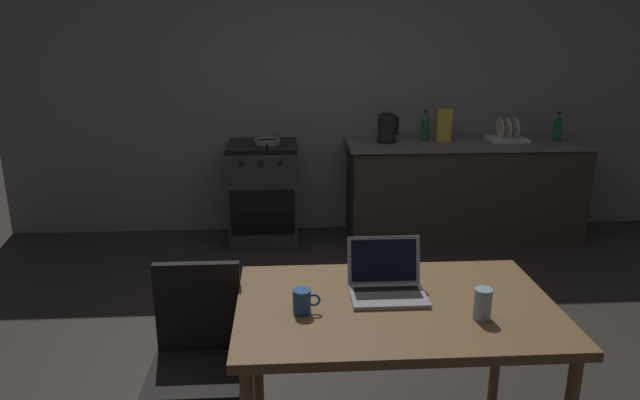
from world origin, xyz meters
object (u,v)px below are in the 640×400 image
dining_table (395,319)px  dish_rack (507,136)px  frying_pan (267,141)px  laptop (387,284)px  electric_kettle (387,128)px  drinking_glass (483,304)px  stove_oven (264,193)px  cereal_box (444,125)px  coffee_mug (302,301)px  bottle (558,128)px  chair (197,351)px  bottle_b (425,126)px

dining_table → dish_rack: (1.54, 2.85, 0.25)m
dining_table → frying_pan: frying_pan is taller
dining_table → laptop: bearing=105.4°
laptop → electric_kettle: bearing=87.0°
frying_pan → drinking_glass: size_ratio=3.21×
stove_oven → electric_kettle: electric_kettle is taller
dish_rack → cereal_box: bearing=178.0°
coffee_mug → electric_kettle: bearing=73.9°
electric_kettle → cereal_box: (0.51, 0.02, 0.02)m
coffee_mug → cereal_box: bearing=65.2°
stove_oven → bottle: 2.68m
chair → bottle_b: 3.31m
stove_oven → cereal_box: size_ratio=3.07×
dining_table → frying_pan: (-0.60, 2.82, 0.23)m
chair → coffee_mug: 0.58m
coffee_mug → bottle: bearing=50.5°
chair → bottle: size_ratio=3.33×
chair → frying_pan: frying_pan is taller
laptop → coffee_mug: (-0.37, -0.15, 0.00)m
frying_pan → coffee_mug: bearing=-85.8°
dining_table → electric_kettle: size_ratio=5.04×
electric_kettle → drinking_glass: 3.01m
electric_kettle → bottle: electric_kettle is taller
bottle → stove_oven: bearing=179.0°
laptop → drinking_glass: 0.41m
stove_oven → chair: size_ratio=1.02×
chair → electric_kettle: 3.08m
stove_oven → dining_table: bearing=-77.2°
stove_oven → drinking_glass: 3.17m
chair → laptop: size_ratio=2.72×
drinking_glass → dish_rack: size_ratio=0.37×
drinking_glass → bottle_b: 3.13m
stove_oven → drinking_glass: stove_oven is taller
stove_oven → bottle: bottle is taller
chair → frying_pan: bearing=93.4°
drinking_glass → chair: bearing=167.2°
drinking_glass → bottle_b: size_ratio=0.47×
laptop → dining_table: bearing=-67.9°
dining_table → drinking_glass: bearing=-26.1°
dining_table → chair: bearing=172.5°
frying_pan → cereal_box: cereal_box is taller
laptop → drinking_glass: bearing=-29.1°
dining_table → cereal_box: cereal_box is taller
coffee_mug → laptop: bearing=22.5°
dining_table → dish_rack: dish_rack is taller
drinking_glass → laptop: bearing=144.2°
drinking_glass → bottle_b: bearing=80.8°
stove_oven → electric_kettle: (1.10, 0.00, 0.57)m
laptop → stove_oven: bearing=109.5°
drinking_glass → coffee_mug: bearing=172.6°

